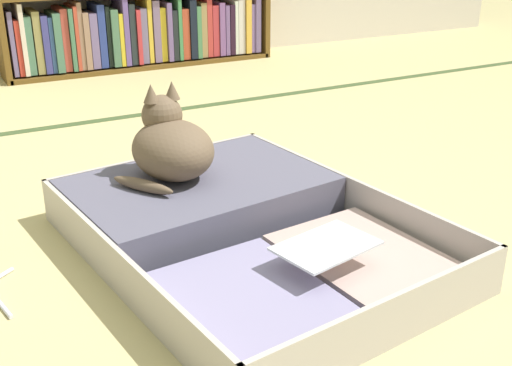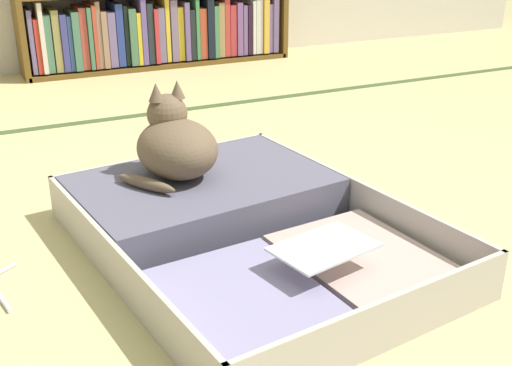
{
  "view_description": "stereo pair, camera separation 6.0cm",
  "coord_description": "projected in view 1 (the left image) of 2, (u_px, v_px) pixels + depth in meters",
  "views": [
    {
      "loc": [
        -0.73,
        -1.23,
        0.78
      ],
      "look_at": [
        -0.07,
        -0.01,
        0.2
      ],
      "focal_mm": 44.93,
      "sensor_mm": 36.0,
      "label": 1
    },
    {
      "loc": [
        -0.68,
        -1.26,
        0.78
      ],
      "look_at": [
        -0.07,
        -0.01,
        0.2
      ],
      "focal_mm": 44.93,
      "sensor_mm": 36.0,
      "label": 2
    }
  ],
  "objects": [
    {
      "name": "ground_plane",
      "position": [
        280.0,
        251.0,
        1.63
      ],
      "size": [
        10.0,
        10.0,
        0.0
      ],
      "primitive_type": "plane",
      "color": "tan"
    },
    {
      "name": "open_suitcase",
      "position": [
        227.0,
        221.0,
        1.67
      ],
      "size": [
        0.82,
        1.05,
        0.12
      ],
      "color": "#BCB0A8",
      "rests_on": "ground_plane"
    },
    {
      "name": "tatami_border",
      "position": [
        120.0,
        117.0,
        2.71
      ],
      "size": [
        4.8,
        0.05,
        0.0
      ],
      "color": "#3C4F2A",
      "rests_on": "ground_plane"
    },
    {
      "name": "black_cat",
      "position": [
        170.0,
        146.0,
        1.74
      ],
      "size": [
        0.29,
        0.28,
        0.26
      ],
      "color": "brown",
      "rests_on": "open_suitcase"
    }
  ]
}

